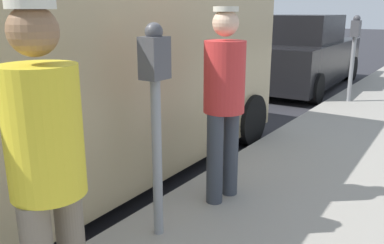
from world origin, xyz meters
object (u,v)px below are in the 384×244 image
parking_meter_near (156,97)px  parked_van (76,72)px  parking_meter_far (354,44)px  parked_sedan_ahead (299,55)px  pedestrian_in_red (224,95)px  pedestrian_in_yellow (47,163)px

parking_meter_near → parked_van: (-1.50, 0.57, -0.03)m
parking_meter_far → parked_sedan_ahead: (-1.57, 1.64, -0.43)m
parked_van → parked_sedan_ahead: (-0.07, 6.52, -0.41)m
pedestrian_in_red → parking_meter_far: bearing=91.1°
pedestrian_in_red → parked_sedan_ahead: bearing=104.7°
parking_meter_near → pedestrian_in_red: size_ratio=0.94×
parking_meter_near → pedestrian_in_red: (0.09, 0.77, -0.11)m
pedestrian_in_red → parked_van: bearing=-172.9°
parking_meter_far → pedestrian_in_red: bearing=-88.9°
pedestrian_in_yellow → parked_van: parked_van is taller
parked_sedan_ahead → pedestrian_in_yellow: bearing=-77.6°
parking_meter_near → pedestrian_in_yellow: bearing=-78.0°
parking_meter_near → parking_meter_far: same height
parking_meter_near → pedestrian_in_yellow: pedestrian_in_yellow is taller
parking_meter_far → pedestrian_in_red: pedestrian_in_red is taller
pedestrian_in_red → pedestrian_in_yellow: 1.81m
parking_meter_near → parked_sedan_ahead: bearing=102.5°
parked_sedan_ahead → parking_meter_near: bearing=-77.5°
parking_meter_far → parked_van: (-1.50, -4.88, -0.03)m
parking_meter_near → parked_van: bearing=159.1°
parked_van → pedestrian_in_yellow: bearing=-43.0°
parking_meter_near → pedestrian_in_red: bearing=83.4°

